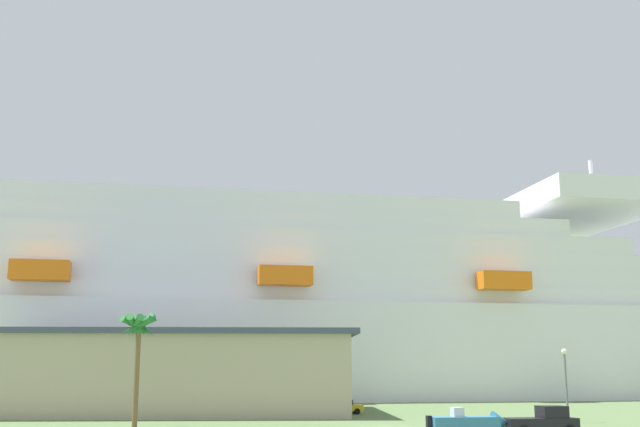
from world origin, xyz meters
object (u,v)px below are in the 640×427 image
Objects in this scene: small_boat_on_trailer at (472,423)px; parked_car_yellow_taxi at (343,406)px; cruise_ship at (195,316)px; palm_tree at (139,332)px; pickup_truck at (543,421)px; street_lamp at (565,373)px.

parked_car_yellow_taxi is (-5.47, 29.56, -0.13)m from small_boat_on_trailer.
cruise_ship reaches higher than palm_tree.
small_boat_on_trailer is at bearing -71.89° from cruise_ship.
small_boat_on_trailer is (23.82, -72.83, -12.60)m from cruise_ship.
parked_car_yellow_taxi is (21.03, 17.40, -7.40)m from palm_tree.
parked_car_yellow_taxi is (-11.24, 29.29, -0.21)m from pickup_truck.
pickup_truck is at bearing -67.81° from cruise_ship.
palm_tree reaches higher than small_boat_on_trailer.
palm_tree is 40.66m from street_lamp.
pickup_truck reaches higher than parked_car_yellow_taxi.
small_boat_on_trailer is at bearing -79.52° from parked_car_yellow_taxi.
cruise_ship is 29.45× the size of palm_tree.
street_lamp is (40.46, 1.79, -3.62)m from palm_tree.
street_lamp is at bearing 44.97° from small_boat_on_trailer.
parked_car_yellow_taxi is at bearing -67.01° from cruise_ship.
street_lamp is (8.19, 13.67, 3.56)m from pickup_truck.
palm_tree reaches higher than pickup_truck.
street_lamp is 25.21m from parked_car_yellow_taxi.
street_lamp is at bearing 59.08° from pickup_truck.
pickup_truck is at bearing 2.71° from small_boat_on_trailer.
cruise_ship is 42.36× the size of street_lamp.
small_boat_on_trailer is at bearing -177.29° from pickup_truck.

